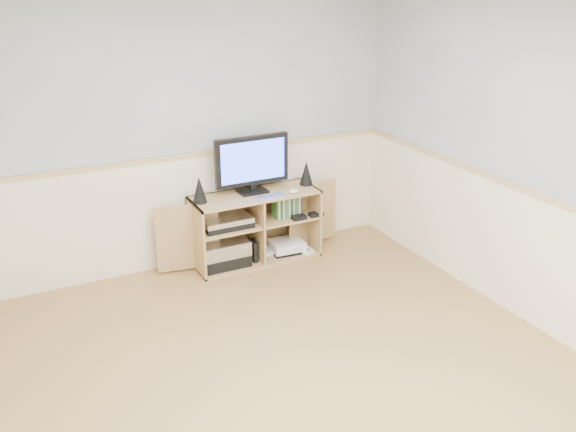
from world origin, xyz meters
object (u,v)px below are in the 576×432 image
(monitor, at_px, (252,162))
(keyboard, at_px, (270,197))
(game_consoles, at_px, (285,247))
(media_cabinet, at_px, (253,225))

(monitor, xyz_separation_m, keyboard, (0.09, -0.19, -0.28))
(game_consoles, bearing_deg, keyboard, -149.34)
(game_consoles, bearing_deg, monitor, 168.61)
(monitor, distance_m, keyboard, 0.35)
(media_cabinet, xyz_separation_m, keyboard, (0.09, -0.19, 0.32))
(keyboard, height_order, game_consoles, keyboard)
(keyboard, bearing_deg, game_consoles, 26.49)
(keyboard, relative_size, game_consoles, 0.61)
(media_cabinet, relative_size, game_consoles, 4.02)
(media_cabinet, bearing_deg, keyboard, -65.87)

